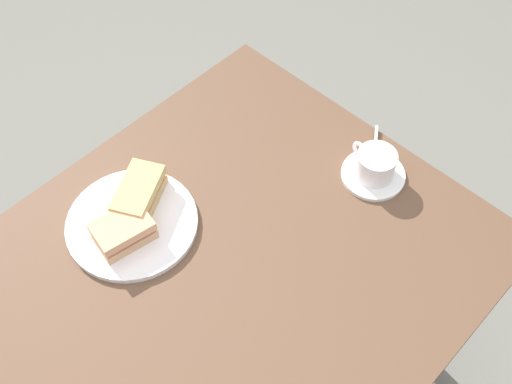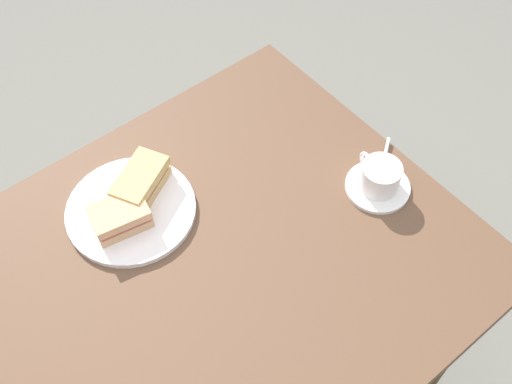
# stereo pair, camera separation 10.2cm
# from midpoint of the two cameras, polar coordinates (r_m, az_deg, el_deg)

# --- Properties ---
(dining_table) EXTENTS (1.14, 0.91, 0.73)m
(dining_table) POSITION_cam_midpoint_polar(r_m,az_deg,el_deg) (1.37, -2.89, -9.22)
(dining_table) COLOR brown
(dining_table) RESTS_ON ground_plane
(sandwich_plate) EXTENTS (0.29, 0.29, 0.01)m
(sandwich_plate) POSITION_cam_midpoint_polar(r_m,az_deg,el_deg) (1.39, -9.33, -1.75)
(sandwich_plate) COLOR white
(sandwich_plate) RESTS_ON dining_table
(sandwich_front) EXTENTS (0.13, 0.10, 0.05)m
(sandwich_front) POSITION_cam_midpoint_polar(r_m,az_deg,el_deg) (1.35, -10.26, -2.32)
(sandwich_front) COLOR tan
(sandwich_front) RESTS_ON sandwich_plate
(sandwich_back) EXTENTS (0.16, 0.13, 0.06)m
(sandwich_back) POSITION_cam_midpoint_polar(r_m,az_deg,el_deg) (1.39, -8.46, 0.80)
(sandwich_back) COLOR tan
(sandwich_back) RESTS_ON sandwich_plate
(coffee_saucer) EXTENTS (0.15, 0.15, 0.01)m
(coffee_saucer) POSITION_cam_midpoint_polar(r_m,az_deg,el_deg) (1.45, 13.03, 0.37)
(coffee_saucer) COLOR white
(coffee_saucer) RESTS_ON dining_table
(coffee_cup) EXTENTS (0.09, 0.12, 0.07)m
(coffee_cup) POSITION_cam_midpoint_polar(r_m,az_deg,el_deg) (1.42, 13.28, 1.36)
(coffee_cup) COLOR white
(coffee_cup) RESTS_ON coffee_saucer
(spoon) EXTENTS (0.09, 0.07, 0.01)m
(spoon) POSITION_cam_midpoint_polar(r_m,az_deg,el_deg) (1.50, 13.55, 2.92)
(spoon) COLOR silver
(spoon) RESTS_ON coffee_saucer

